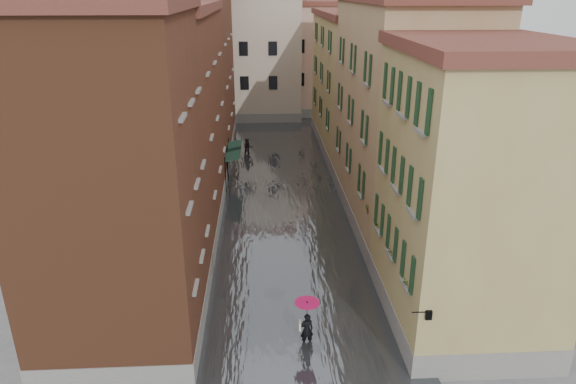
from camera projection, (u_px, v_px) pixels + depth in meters
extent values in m
plane|color=#5A5A5C|center=(294.00, 296.00, 24.49)|extent=(120.00, 120.00, 0.00)
cube|color=#45494D|center=(282.00, 194.00, 36.52)|extent=(10.00, 60.00, 0.20)
cube|color=brown|center=(118.00, 187.00, 19.88)|extent=(6.00, 8.00, 13.00)
cube|color=#5A2F1C|center=(166.00, 124.00, 30.19)|extent=(6.00, 14.00, 12.50)
cube|color=brown|center=(194.00, 73.00, 43.84)|extent=(6.00, 16.00, 14.00)
cube|color=#9D8851|center=(469.00, 198.00, 20.87)|extent=(6.00, 8.00, 11.50)
cube|color=tan|center=(400.00, 117.00, 30.81)|extent=(6.00, 14.00, 13.00)
cube|color=#9D8851|center=(356.00, 86.00, 45.01)|extent=(6.00, 16.00, 11.50)
cube|color=#BDAA96|center=(245.00, 58.00, 57.22)|extent=(12.00, 9.00, 13.00)
cube|color=#CD9F90|center=(323.00, 60.00, 59.72)|extent=(10.00, 9.00, 12.00)
cube|color=#142E22|center=(233.00, 154.00, 37.08)|extent=(1.09, 2.95, 0.31)
cylinder|color=black|center=(226.00, 176.00, 36.11)|extent=(0.06, 0.06, 2.80)
cylinder|color=black|center=(228.00, 163.00, 38.85)|extent=(0.06, 0.06, 2.80)
cube|color=#142E22|center=(234.00, 146.00, 38.96)|extent=(1.09, 2.73, 0.31)
cylinder|color=black|center=(227.00, 166.00, 38.10)|extent=(0.06, 0.06, 2.80)
cylinder|color=black|center=(229.00, 155.00, 40.63)|extent=(0.06, 0.06, 2.80)
cylinder|color=black|center=(420.00, 312.00, 17.98)|extent=(0.60, 0.05, 0.05)
cube|color=black|center=(428.00, 314.00, 18.04)|extent=(0.22, 0.22, 0.35)
cube|color=beige|center=(428.00, 314.00, 18.04)|extent=(0.14, 0.14, 0.24)
cube|color=maroon|center=(409.00, 286.00, 19.49)|extent=(0.22, 0.85, 0.18)
imported|color=#265926|center=(410.00, 276.00, 19.33)|extent=(0.59, 0.51, 0.66)
cube|color=maroon|center=(394.00, 255.00, 21.72)|extent=(0.22, 0.85, 0.18)
imported|color=#265926|center=(395.00, 246.00, 21.57)|extent=(0.59, 0.51, 0.66)
cube|color=maroon|center=(380.00, 228.00, 24.18)|extent=(0.22, 0.85, 0.18)
imported|color=#265926|center=(381.00, 220.00, 24.03)|extent=(0.59, 0.51, 0.66)
cube|color=maroon|center=(370.00, 210.00, 26.24)|extent=(0.22, 0.85, 0.18)
imported|color=#265926|center=(371.00, 202.00, 26.09)|extent=(0.59, 0.51, 0.66)
cube|color=maroon|center=(362.00, 192.00, 28.44)|extent=(0.22, 0.85, 0.18)
imported|color=#265926|center=(362.00, 185.00, 28.29)|extent=(0.59, 0.51, 0.66)
imported|color=black|center=(307.00, 330.00, 20.84)|extent=(0.61, 0.45, 1.51)
cube|color=beige|center=(300.00, 325.00, 20.80)|extent=(0.08, 0.30, 0.38)
cylinder|color=black|center=(307.00, 318.00, 20.62)|extent=(0.02, 0.02, 1.00)
cone|color=#B20B47|center=(307.00, 306.00, 20.41)|extent=(1.05, 1.05, 0.28)
imported|color=black|center=(248.00, 148.00, 44.34)|extent=(0.95, 0.82, 1.70)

